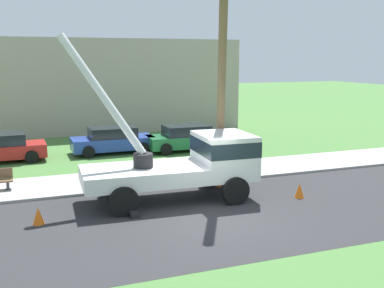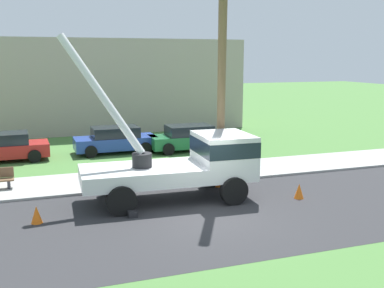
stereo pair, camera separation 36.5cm
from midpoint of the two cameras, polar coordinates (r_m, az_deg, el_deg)
ground_plane at (r=26.54m, az=-8.12°, el=-0.62°), size 120.00×120.00×0.00m
road_asphalt at (r=15.41m, az=1.64°, el=-8.81°), size 80.00×7.38×0.01m
sidewalk_strip at (r=20.18m, az=-4.01°, el=-3.97°), size 80.00×3.20×0.10m
utility_truck at (r=16.90m, az=-0.75°, el=-2.09°), size 6.75×3.21×5.98m
leaning_utility_pole at (r=17.94m, az=3.11°, el=8.29°), size 1.57×3.47×8.60m
traffic_cone_ahead at (r=17.60m, az=12.56°, el=-5.63°), size 0.36×0.36×0.56m
traffic_cone_behind at (r=15.37m, az=-19.12°, el=-8.38°), size 0.36×0.36×0.56m
traffic_cone_curbside at (r=18.71m, az=2.64°, el=-4.40°), size 0.36×0.36×0.56m
parked_sedan_blue at (r=25.50m, az=-10.17°, el=0.49°), size 4.42×2.06×1.42m
parked_sedan_green at (r=25.78m, az=-1.10°, el=0.77°), size 4.42×2.06×1.42m
lowrise_building_backdrop at (r=34.48m, az=-10.48°, el=7.25°), size 18.00×6.00×6.40m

